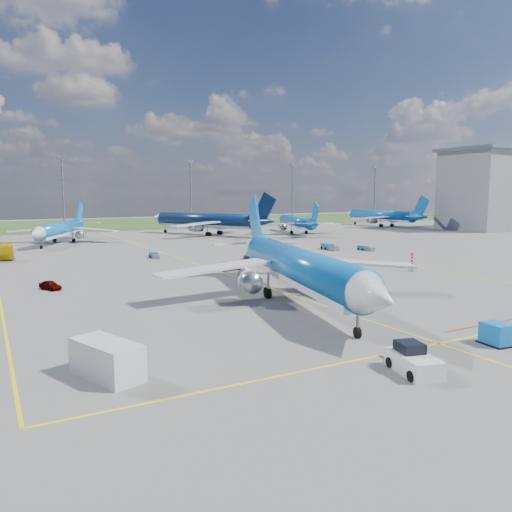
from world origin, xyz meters
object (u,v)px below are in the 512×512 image
warning_post (412,261)px  pushback_tug (413,361)px  main_airliner (298,302)px  baggage_tug_e (365,248)px  service_car_c (251,255)px  baggage_tug_w (329,247)px  bg_jet_ne (296,233)px  bg_jet_n (206,235)px  service_car_b (229,266)px  bg_jet_ene (381,226)px  baggage_tug_c (154,255)px  uld_container (497,334)px  bg_jet_nnw (61,243)px  service_van (107,359)px  service_car_a (50,285)px

warning_post → pushback_tug: bearing=-135.9°
main_airliner → baggage_tug_e: 52.49m
service_car_c → baggage_tug_w: (21.01, 4.50, -0.13)m
warning_post → bg_jet_ne: bg_jet_ne is taller
bg_jet_n → service_car_b: (-22.46, -62.26, 0.61)m
bg_jet_ene → baggage_tug_c: 108.12m
baggage_tug_c → uld_container: bearing=-77.5°
bg_jet_ne → service_car_b: bg_jet_ne is taller
bg_jet_nnw → bg_jet_ene: size_ratio=0.88×
bg_jet_ne → main_airliner: bearing=72.1°
uld_container → baggage_tug_e: size_ratio=0.49×
baggage_tug_w → pushback_tug: bearing=-114.3°
uld_container → baggage_tug_e: 64.99m
bg_jet_n → baggage_tug_w: (8.09, -47.32, 0.58)m
bg_jet_ne → service_van: bg_jet_ne is taller
pushback_tug → warning_post: bearing=58.6°
bg_jet_ene → pushback_tug: bg_jet_ene is taller
service_car_b → service_car_c: bearing=-51.0°
service_van → service_car_a: service_van is taller
service_van → baggage_tug_e: size_ratio=1.24×
bg_jet_nnw → service_van: 94.29m
baggage_tug_c → bg_jet_ene: bearing=31.0°
pushback_tug → service_car_a: pushback_tug is taller
bg_jet_nnw → uld_container: 103.15m
bg_jet_n → bg_jet_ene: 69.61m
warning_post → main_airliner: main_airliner is taller
bg_jet_ene → uld_container: size_ratio=19.41×
baggage_tug_e → warning_post: bearing=-114.8°
warning_post → bg_jet_ene: (67.90, 80.35, -1.50)m
bg_jet_nnw → bg_jet_n: size_ratio=0.81×
bg_jet_nnw → baggage_tug_w: 63.37m
warning_post → baggage_tug_e: bearing=63.6°
pushback_tug → baggage_tug_c: 65.84m
bg_jet_n → baggage_tug_e: (13.91, -51.90, 0.45)m
main_airliner → bg_jet_ne: bearing=70.6°
baggage_tug_w → baggage_tug_c: baggage_tug_w is taller
bg_jet_n → service_car_b: size_ratio=10.22×
bg_jet_nnw → baggage_tug_w: size_ratio=6.44×
uld_container → baggage_tug_w: uld_container is taller
pushback_tug → baggage_tug_w: pushback_tug is taller
service_car_c → baggage_tug_w: service_car_c is taller
bg_jet_n → pushback_tug: bearing=43.6°
baggage_tug_c → baggage_tug_e: size_ratio=0.99×
service_van → service_car_a: 33.38m
pushback_tug → baggage_tug_w: 72.39m
pushback_tug → service_car_c: bearing=86.7°
warning_post → service_van: bearing=-155.8°
uld_container → bg_jet_nnw: bearing=107.4°
bg_jet_n → service_car_a: bg_jet_n is taller
bg_jet_ne → baggage_tug_e: size_ratio=8.40×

